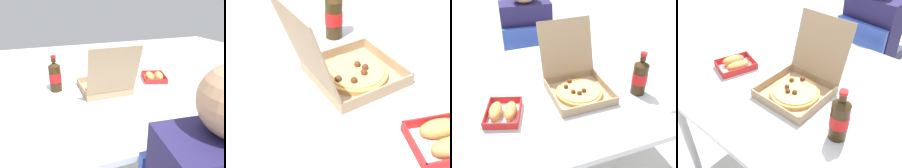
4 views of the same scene
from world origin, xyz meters
The scene contains 6 objects.
dining_table centered at (0.00, 0.00, 0.66)m, with size 1.20×1.02×0.74m.
pizza_box_open centered at (0.02, -0.07, 0.78)m, with size 0.29×0.38×0.32m.
bread_side_box centered at (-0.36, -0.14, 0.76)m, with size 0.20×0.23×0.06m.
cola_bottle centered at (0.30, -0.19, 0.83)m, with size 0.07×0.07×0.22m.
paper_menu centered at (0.26, 0.21, 0.74)m, with size 0.21×0.15×0.00m, color white.
napkin_pile centered at (0.43, -0.34, 0.75)m, with size 0.11×0.11×0.02m, color white.
Camera 2 is at (-0.65, 0.37, 1.36)m, focal length 46.76 mm.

